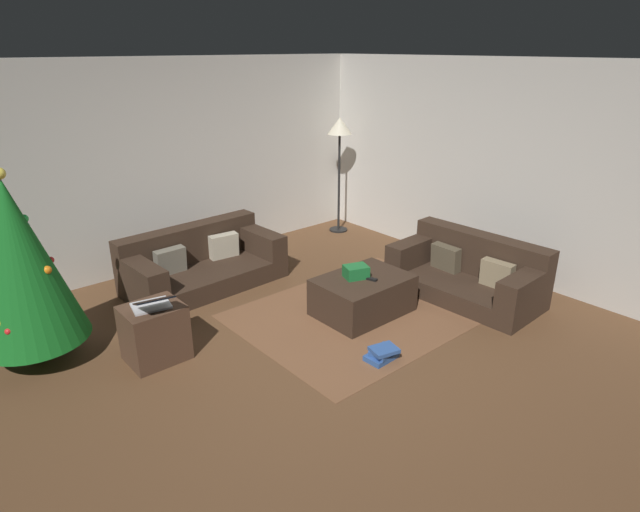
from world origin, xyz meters
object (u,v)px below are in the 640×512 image
Objects in this scene: gift_box at (356,272)px; laptop at (152,304)px; couch_left at (201,263)px; christmas_tree at (19,263)px; side_table at (155,333)px; couch_right at (469,273)px; book_stack at (383,353)px; ottoman at (363,295)px; corner_lamp at (340,135)px; tv_remote at (370,279)px.

laptop is at bearing 167.06° from gift_box.
couch_left is 2.17m from christmas_tree.
christmas_tree is 3.36× the size of side_table.
book_stack is (-1.78, -0.31, -0.21)m from couch_right.
gift_box reaches higher than ottoman.
couch_left is 3.50× the size of side_table.
ottoman reaches higher than book_stack.
couch_right is 4.60m from christmas_tree.
couch_right is 1.35m from ottoman.
corner_lamp is at bearing 23.22° from side_table.
gift_box is at bearing 60.95° from book_stack.
ottoman is 4.03× the size of gift_box.
gift_box is at bearing 134.14° from ottoman.
ottoman is 2.18m from side_table.
ottoman is at bearing 115.11° from couch_left.
book_stack is (-0.47, -0.85, -0.41)m from gift_box.
laptop is at bearing -156.03° from corner_lamp.
tv_remote is 3.03m from corner_lamp.
laptop is (-2.13, 0.61, 0.17)m from tv_remote.
christmas_tree reaches higher than laptop.
tv_remote reaches higher than book_stack.
tv_remote is at bearing 52.55° from book_stack.
couch_right is 1.43m from gift_box.
couch_right is 1.31m from tv_remote.
ottoman is 3.29m from christmas_tree.
book_stack is at bearing -119.05° from gift_box.
gift_box is 0.14× the size of christmas_tree.
christmas_tree is at bearing 138.04° from tv_remote.
christmas_tree is at bearing 64.79° from couch_right.
corner_lamp reaches higher than laptop.
couch_left is at bearing 99.84° from tv_remote.
side_table is at bearing -39.83° from christmas_tree.
corner_lamp is (3.78, 1.62, 1.22)m from side_table.
side_table is (0.83, -0.69, -0.70)m from christmas_tree.
tv_remote is (0.96, -1.90, 0.16)m from couch_left.
corner_lamp is (2.21, 3.00, 1.42)m from book_stack.
gift_box reaches higher than tv_remote.
tv_remote is (0.07, -0.14, -0.06)m from gift_box.
corner_lamp is at bearing 52.82° from ottoman.
laptop reaches higher than tv_remote.
gift_box is 1.05m from book_stack.
couch_left is at bearing 117.46° from ottoman.
tv_remote is 0.09× the size of corner_lamp.
couch_right is 3.20× the size of side_table.
corner_lamp reaches higher than book_stack.
ottoman is at bearing -14.07° from laptop.
corner_lamp is (4.61, 0.92, 0.52)m from christmas_tree.
side_table is (-2.11, 0.68, -0.16)m from tv_remote.
corner_lamp is (2.63, 0.39, 1.22)m from couch_left.
christmas_tree is (-1.98, -0.53, 0.71)m from couch_left.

